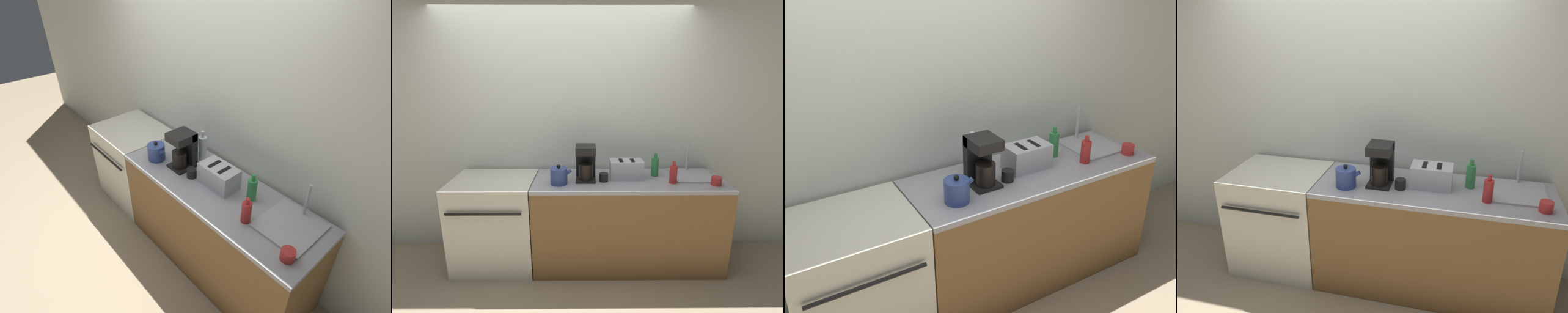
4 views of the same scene
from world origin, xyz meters
TOP-DOWN VIEW (x-y plane):
  - wall_back at (0.00, 0.70)m, footprint 8.00×0.05m
  - stove at (-0.67, 0.32)m, footprint 0.78×0.68m
  - counter_block at (0.65, 0.32)m, footprint 1.82×0.64m
  - kettle at (-0.01, 0.20)m, footprint 0.20×0.16m
  - toaster at (0.62, 0.36)m, footprint 0.31×0.19m
  - coffee_maker at (0.23, 0.31)m, footprint 0.19×0.21m
  - sink_tray at (1.28, 0.41)m, footprint 0.38×0.41m
  - bottle_red at (1.04, 0.21)m, footprint 0.07×0.07m
  - bottle_green at (0.91, 0.42)m, footprint 0.07×0.07m
  - bottle_clear at (0.27, 0.50)m, footprint 0.07×0.07m
  - cup_red at (1.42, 0.16)m, footprint 0.09×0.09m
  - cup_black at (0.40, 0.26)m, footprint 0.08×0.08m

SIDE VIEW (x-z plane):
  - counter_block at x=0.65m, z-range 0.00..0.90m
  - stove at x=-0.67m, z-range 0.01..0.91m
  - sink_tray at x=1.28m, z-range 0.78..1.06m
  - cup_red at x=1.42m, z-range 0.90..0.98m
  - cup_black at x=0.40m, z-range 0.90..0.98m
  - kettle at x=-0.01m, z-range 0.88..1.07m
  - bottle_red at x=1.04m, z-range 0.88..1.09m
  - toaster at x=0.62m, z-range 0.90..1.08m
  - bottle_green at x=0.91m, z-range 0.88..1.11m
  - bottle_clear at x=0.27m, z-range 0.88..1.17m
  - coffee_maker at x=0.23m, z-range 0.91..1.24m
  - wall_back at x=0.00m, z-range 0.00..2.60m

